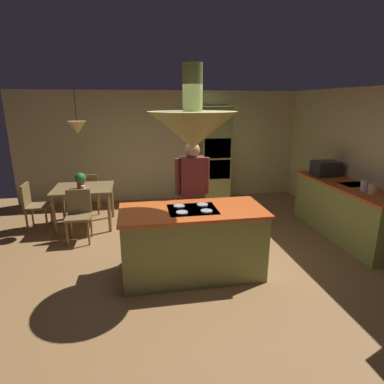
% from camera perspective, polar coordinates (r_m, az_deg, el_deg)
% --- Properties ---
extents(ground, '(8.16, 8.16, 0.00)m').
position_cam_1_polar(ground, '(4.74, -0.35, -13.09)').
color(ground, '#9E7042').
extents(wall_back, '(6.80, 0.10, 2.55)m').
position_cam_1_polar(wall_back, '(7.64, -4.80, 8.15)').
color(wall_back, beige).
rests_on(wall_back, ground).
extents(wall_right, '(0.10, 7.20, 2.55)m').
position_cam_1_polar(wall_right, '(6.07, 30.83, 3.93)').
color(wall_right, beige).
rests_on(wall_right, ground).
extents(kitchen_island, '(1.92, 0.89, 0.96)m').
position_cam_1_polar(kitchen_island, '(4.35, 0.09, -8.91)').
color(kitchen_island, '#8C934C').
rests_on(kitchen_island, ground).
extents(counter_run_right, '(0.73, 2.36, 0.94)m').
position_cam_1_polar(counter_run_right, '(6.15, 25.71, -2.94)').
color(counter_run_right, '#8C934C').
rests_on(counter_run_right, ground).
extents(oven_tower, '(0.66, 0.62, 2.20)m').
position_cam_1_polar(oven_tower, '(7.45, 4.04, 6.61)').
color(oven_tower, '#8C934C').
rests_on(oven_tower, ground).
extents(dining_table, '(1.07, 0.89, 0.76)m').
position_cam_1_polar(dining_table, '(6.29, -18.88, -0.08)').
color(dining_table, olive).
rests_on(dining_table, ground).
extents(person_at_island, '(0.53, 0.23, 1.73)m').
position_cam_1_polar(person_at_island, '(4.86, 0.04, 0.36)').
color(person_at_island, tan).
rests_on(person_at_island, ground).
extents(range_hood, '(1.10, 1.10, 1.00)m').
position_cam_1_polar(range_hood, '(3.96, 0.10, 11.42)').
color(range_hood, '#8C934C').
extents(pendant_light_over_table, '(0.32, 0.32, 0.82)m').
position_cam_1_polar(pendant_light_over_table, '(6.09, -19.90, 10.86)').
color(pendant_light_over_table, '#E0B266').
extents(chair_facing_island, '(0.40, 0.40, 0.87)m').
position_cam_1_polar(chair_facing_island, '(5.70, -19.68, -3.41)').
color(chair_facing_island, olive).
rests_on(chair_facing_island, ground).
extents(chair_by_back_wall, '(0.40, 0.40, 0.87)m').
position_cam_1_polar(chair_by_back_wall, '(6.97, -17.99, 0.18)').
color(chair_by_back_wall, olive).
rests_on(chair_by_back_wall, ground).
extents(chair_at_corner, '(0.40, 0.40, 0.87)m').
position_cam_1_polar(chair_at_corner, '(6.54, -26.68, -1.78)').
color(chair_at_corner, olive).
rests_on(chair_at_corner, ground).
extents(potted_plant_on_table, '(0.20, 0.20, 0.30)m').
position_cam_1_polar(potted_plant_on_table, '(6.14, -19.39, 2.09)').
color(potted_plant_on_table, '#99382D').
rests_on(potted_plant_on_table, dining_table).
extents(cup_on_table, '(0.07, 0.07, 0.09)m').
position_cam_1_polar(cup_on_table, '(6.03, -18.96, 0.69)').
color(cup_on_table, white).
rests_on(cup_on_table, dining_table).
extents(canister_flour, '(0.14, 0.14, 0.16)m').
position_cam_1_polar(canister_flour, '(5.57, 29.74, 0.45)').
color(canister_flour, '#E0B78C').
rests_on(canister_flour, counter_run_right).
extents(canister_sugar, '(0.13, 0.13, 0.17)m').
position_cam_1_polar(canister_sugar, '(5.71, 28.62, 0.98)').
color(canister_sugar, silver).
rests_on(canister_sugar, counter_run_right).
extents(microwave_on_counter, '(0.46, 0.36, 0.28)m').
position_cam_1_polar(microwave_on_counter, '(6.56, 22.85, 3.92)').
color(microwave_on_counter, '#232326').
rests_on(microwave_on_counter, counter_run_right).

